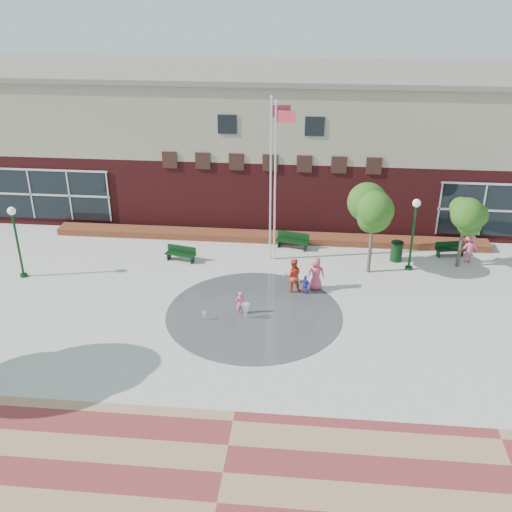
# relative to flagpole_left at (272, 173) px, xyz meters

# --- Properties ---
(ground) EXTENTS (120.00, 120.00, 0.00)m
(ground) POSITION_rel_flagpole_left_xyz_m (-0.34, -9.03, -5.09)
(ground) COLOR #666056
(ground) RESTS_ON ground
(plaza_concrete) EXTENTS (46.00, 18.00, 0.01)m
(plaza_concrete) POSITION_rel_flagpole_left_xyz_m (-0.34, -5.03, -5.09)
(plaza_concrete) COLOR #A8A8A0
(plaza_concrete) RESTS_ON ground
(paver_band) EXTENTS (46.00, 6.00, 0.01)m
(paver_band) POSITION_rel_flagpole_left_xyz_m (-0.34, -16.03, -5.09)
(paver_band) COLOR maroon
(paver_band) RESTS_ON ground
(splash_pad) EXTENTS (8.40, 8.40, 0.01)m
(splash_pad) POSITION_rel_flagpole_left_xyz_m (-0.34, -6.03, -5.09)
(splash_pad) COLOR #383A3D
(splash_pad) RESTS_ON ground
(library_building) EXTENTS (44.40, 10.40, 9.20)m
(library_building) POSITION_rel_flagpole_left_xyz_m (-0.34, 8.45, -0.45)
(library_building) COLOR #501517
(library_building) RESTS_ON ground
(flower_bed) EXTENTS (26.00, 1.20, 0.40)m
(flower_bed) POSITION_rel_flagpole_left_xyz_m (-0.34, 2.57, -5.09)
(flower_bed) COLOR maroon
(flower_bed) RESTS_ON ground
(flagpole_left) EXTENTS (1.05, 0.32, 9.15)m
(flagpole_left) POSITION_rel_flagpole_left_xyz_m (0.00, 0.00, 0.00)
(flagpole_left) COLOR silver
(flagpole_left) RESTS_ON ground
(flagpole_right) EXTENTS (1.08, 0.32, 8.94)m
(flagpole_right) POSITION_rel_flagpole_left_xyz_m (0.24, -0.04, -0.10)
(flagpole_right) COLOR silver
(flagpole_right) RESTS_ON ground
(lamp_left) EXTENTS (0.42, 0.42, 3.98)m
(lamp_left) POSITION_rel_flagpole_left_xyz_m (-12.98, -3.44, -2.62)
(lamp_left) COLOR black
(lamp_left) RESTS_ON ground
(lamp_right) EXTENTS (0.43, 0.43, 4.08)m
(lamp_right) POSITION_rel_flagpole_left_xyz_m (7.61, -0.54, -2.56)
(lamp_right) COLOR black
(lamp_right) RESTS_ON ground
(bench_left) EXTENTS (1.80, 0.86, 0.87)m
(bench_left) POSITION_rel_flagpole_left_xyz_m (-5.02, -0.75, -4.81)
(bench_left) COLOR black
(bench_left) RESTS_ON ground
(bench_mid) EXTENTS (1.99, 0.99, 0.96)m
(bench_mid) POSITION_rel_flagpole_left_xyz_m (1.15, 1.54, -4.78)
(bench_mid) COLOR black
(bench_mid) RESTS_ON ground
(bench_right) EXTENTS (1.73, 0.82, 0.84)m
(bench_right) POSITION_rel_flagpole_left_xyz_m (10.16, 1.42, -4.82)
(bench_right) COLOR black
(bench_right) RESTS_ON ground
(trash_can) EXTENTS (0.70, 0.70, 1.14)m
(trash_can) POSITION_rel_flagpole_left_xyz_m (7.03, 0.50, -4.51)
(trash_can) COLOR black
(trash_can) RESTS_ON ground
(tree_mid) EXTENTS (2.74, 2.74, 4.62)m
(tree_mid) POSITION_rel_flagpole_left_xyz_m (5.39, -1.08, -1.73)
(tree_mid) COLOR #44342B
(tree_mid) RESTS_ON ground
(tree_small_right) EXTENTS (2.29, 2.29, 3.91)m
(tree_small_right) POSITION_rel_flagpole_left_xyz_m (10.34, 0.08, -2.24)
(tree_small_right) COLOR #44342B
(tree_small_right) RESTS_ON ground
(water_jet_a) EXTENTS (0.40, 0.40, 0.77)m
(water_jet_a) POSITION_rel_flagpole_left_xyz_m (-0.69, -6.50, -5.09)
(water_jet_a) COLOR white
(water_jet_a) RESTS_ON ground
(water_jet_b) EXTENTS (0.19, 0.19, 0.43)m
(water_jet_b) POSITION_rel_flagpole_left_xyz_m (-2.59, -6.82, -5.09)
(water_jet_b) COLOR white
(water_jet_b) RESTS_ON ground
(child_splash) EXTENTS (0.52, 0.44, 1.19)m
(child_splash) POSITION_rel_flagpole_left_xyz_m (-0.98, -6.06, -4.50)
(child_splash) COLOR #F25996
(child_splash) RESTS_ON ground
(adult_red) EXTENTS (0.97, 0.79, 1.83)m
(adult_red) POSITION_rel_flagpole_left_xyz_m (1.40, -3.64, -4.18)
(adult_red) COLOR #CE4122
(adult_red) RESTS_ON ground
(adult_pink) EXTENTS (0.89, 0.61, 1.76)m
(adult_pink) POSITION_rel_flagpole_left_xyz_m (2.56, -3.27, -4.21)
(adult_pink) COLOR #CD475E
(adult_pink) RESTS_ON ground
(child_blue) EXTENTS (0.67, 0.53, 1.06)m
(child_blue) POSITION_rel_flagpole_left_xyz_m (2.04, -3.86, -4.56)
(child_blue) COLOR #3731B1
(child_blue) RESTS_ON ground
(person_bench) EXTENTS (1.13, 0.68, 1.70)m
(person_bench) POSITION_rel_flagpole_left_xyz_m (11.00, 0.68, -4.24)
(person_bench) COLOR #EB588A
(person_bench) RESTS_ON ground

